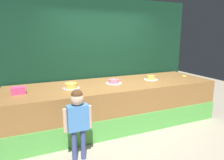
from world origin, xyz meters
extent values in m
plane|color=#ADA38E|center=(0.00, 0.00, 0.00)|extent=(12.00, 12.00, 0.00)
cube|color=#9E6B38|center=(0.00, 0.68, 0.45)|extent=(4.40, 1.36, 0.89)
cube|color=#59B24C|center=(0.00, -0.01, 0.20)|extent=(4.40, 0.02, 0.40)
cube|color=#113823|center=(0.00, 1.46, 1.38)|extent=(4.76, 0.08, 2.76)
cylinder|color=#3F4C8C|center=(-1.13, -0.38, 0.25)|extent=(0.08, 0.08, 0.50)
cylinder|color=#3F4C8C|center=(-0.99, -0.38, 0.25)|extent=(0.08, 0.08, 0.50)
cube|color=#4C8CD8|center=(-1.06, -0.38, 0.70)|extent=(0.31, 0.14, 0.39)
cylinder|color=beige|center=(-1.25, -0.38, 0.68)|extent=(0.06, 0.06, 0.36)
cylinder|color=beige|center=(-0.88, -0.38, 0.68)|extent=(0.06, 0.06, 0.36)
sphere|color=beige|center=(-1.06, -0.38, 0.99)|extent=(0.20, 0.20, 0.20)
sphere|color=brown|center=(-1.06, -0.38, 1.05)|extent=(0.17, 0.17, 0.17)
cube|color=#F94585|center=(-1.87, 0.61, 0.96)|extent=(0.25, 0.17, 0.12)
torus|color=#F2BF4C|center=(1.87, 0.62, 0.91)|extent=(0.11, 0.11, 0.04)
cylinder|color=silver|center=(-0.93, 0.63, 0.90)|extent=(0.33, 0.33, 0.01)
cylinder|color=#F2BF4C|center=(-0.93, 0.63, 0.95)|extent=(0.24, 0.24, 0.09)
cone|color=#F2E566|center=(-0.93, 0.63, 1.02)|extent=(0.02, 0.02, 0.04)
cylinder|color=silver|center=(0.00, 0.69, 0.90)|extent=(0.35, 0.35, 0.01)
cylinder|color=pink|center=(0.00, 0.69, 0.94)|extent=(0.23, 0.23, 0.07)
cone|color=#F2E566|center=(0.00, 0.69, 1.00)|extent=(0.02, 0.02, 0.05)
cylinder|color=silver|center=(0.93, 0.68, 0.90)|extent=(0.33, 0.33, 0.01)
cylinder|color=#F2BF4C|center=(0.93, 0.68, 0.95)|extent=(0.18, 0.18, 0.09)
cone|color=#F2E566|center=(0.93, 0.68, 1.00)|extent=(0.02, 0.02, 0.03)
camera|label=1|loc=(-1.72, -3.19, 1.90)|focal=32.64mm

